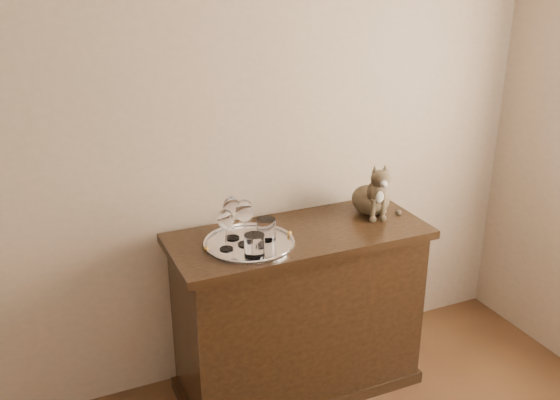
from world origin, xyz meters
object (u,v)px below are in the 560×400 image
(sideboard, at_px, (298,312))
(cat, at_px, (371,186))
(wine_glass_d, at_px, (245,223))
(wine_glass_b, at_px, (232,218))
(tumbler_c, at_px, (266,229))
(tray, at_px, (249,244))
(wine_glass_c, at_px, (226,230))
(tumbler_b, at_px, (254,246))

(sideboard, xyz_separation_m, cat, (0.42, 0.07, 0.56))
(cat, bearing_deg, sideboard, -160.67)
(sideboard, distance_m, wine_glass_d, 0.61)
(wine_glass_d, bearing_deg, wine_glass_b, 108.98)
(tumbler_c, bearing_deg, tray, -174.76)
(wine_glass_b, bearing_deg, wine_glass_d, -71.02)
(tray, height_order, wine_glass_c, wine_glass_c)
(wine_glass_c, relative_size, tumbler_b, 1.87)
(tumbler_b, bearing_deg, wine_glass_d, 87.34)
(tumbler_b, height_order, tumbler_c, tumbler_b)
(sideboard, height_order, tumbler_b, tumbler_b)
(sideboard, xyz_separation_m, wine_glass_b, (-0.31, 0.05, 0.53))
(tumbler_c, distance_m, cat, 0.60)
(tumbler_c, xyz_separation_m, cat, (0.59, 0.09, 0.08))
(tray, distance_m, cat, 0.69)
(sideboard, distance_m, tumbler_c, 0.51)
(wine_glass_c, distance_m, tumbler_c, 0.20)
(wine_glass_d, distance_m, tumbler_c, 0.12)
(wine_glass_b, xyz_separation_m, tumbler_b, (0.02, -0.21, -0.05))
(sideboard, bearing_deg, tray, -173.34)
(cat, bearing_deg, tumbler_b, -151.97)
(tray, bearing_deg, wine_glass_c, -171.62)
(tray, xyz_separation_m, wine_glass_c, (-0.11, -0.02, 0.10))
(wine_glass_c, xyz_separation_m, tumbler_c, (0.20, 0.02, -0.04))
(tray, bearing_deg, cat, 8.23)
(sideboard, xyz_separation_m, wine_glass_c, (-0.37, -0.05, 0.52))
(tumbler_b, bearing_deg, tray, 78.48)
(tumbler_b, bearing_deg, wine_glass_c, 127.27)
(tumbler_b, relative_size, cat, 0.36)
(tumbler_b, distance_m, cat, 0.74)
(wine_glass_c, bearing_deg, tray, 8.38)
(wine_glass_d, xyz_separation_m, tumbler_b, (-0.01, -0.12, -0.06))
(wine_glass_d, bearing_deg, tray, 17.55)
(wine_glass_b, relative_size, cat, 0.71)
(tumbler_c, height_order, cat, cat)
(tray, relative_size, tumbler_b, 4.08)
(tray, xyz_separation_m, wine_glass_d, (-0.02, -0.01, 0.11))
(wine_glass_d, bearing_deg, wine_glass_c, -173.77)
(wine_glass_b, height_order, cat, cat)
(wine_glass_b, bearing_deg, tumbler_b, -83.53)
(wine_glass_b, height_order, wine_glass_c, wine_glass_b)
(wine_glass_b, relative_size, tumbler_b, 2.00)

